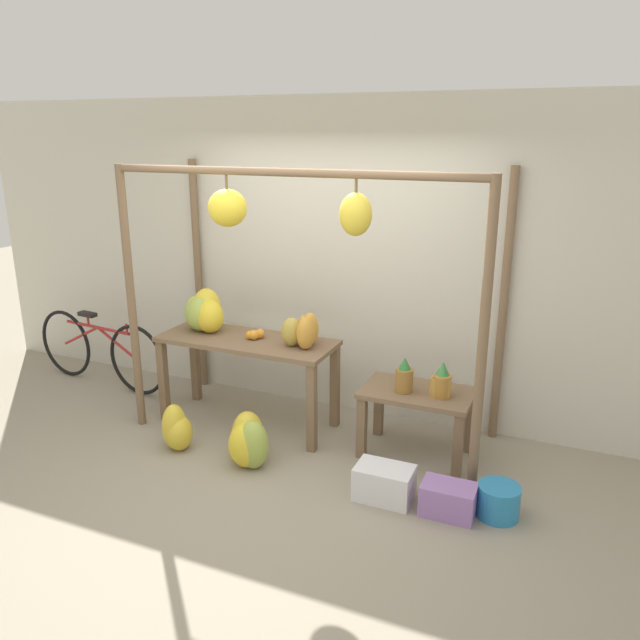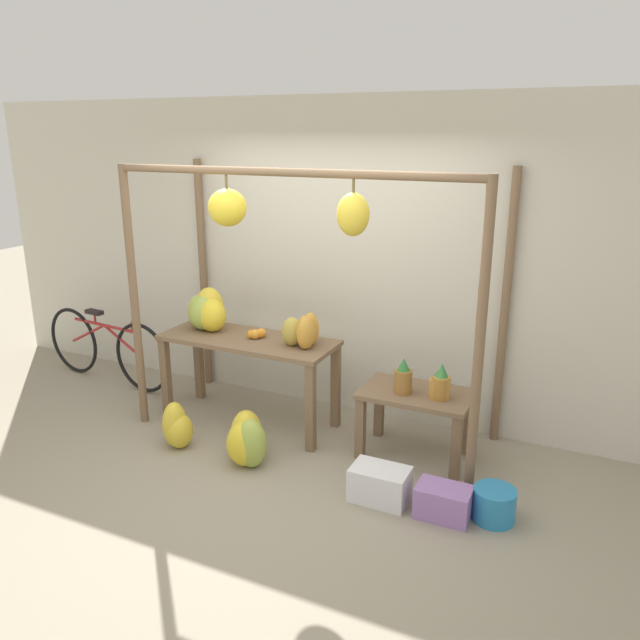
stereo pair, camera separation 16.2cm
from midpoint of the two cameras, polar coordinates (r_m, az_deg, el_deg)
name	(u,v)px [view 2 (the right image)]	position (r m, az deg, el deg)	size (l,w,h in m)	color
ground_plane	(254,486)	(4.76, -5.01, -14.89)	(20.00, 20.00, 0.00)	gray
shop_wall_back	(342,260)	(5.59, 2.88, 5.51)	(8.00, 0.08, 2.80)	beige
stall_awning	(295,256)	(4.81, -1.32, 5.89)	(2.98, 1.16, 2.25)	brown
display_table_main	(249,352)	(5.45, -5.70, -2.97)	(1.54, 0.59, 0.79)	brown
display_table_side	(416,406)	(5.01, 9.69, -7.73)	(0.86, 0.53, 0.55)	brown
banana_pile_on_table	(207,312)	(5.64, -9.51, 0.74)	(0.48, 0.41, 0.38)	yellow
orange_pile	(258,334)	(5.38, -4.87, -1.26)	(0.14, 0.14, 0.09)	orange
pineapple_cluster	(430,382)	(4.85, 10.93, -5.64)	(0.43, 0.16, 0.28)	#B27F38
banana_pile_ground_left	(177,427)	(5.29, -12.07, -9.59)	(0.25, 0.24, 0.39)	gold
banana_pile_ground_right	(247,440)	(4.97, -5.71, -10.87)	(0.43, 0.48, 0.40)	#9EB247
fruit_crate_white	(380,484)	(4.56, 6.54, -14.69)	(0.40, 0.26, 0.25)	silver
blue_bucket	(494,504)	(4.51, 16.68, -15.87)	(0.28, 0.28, 0.23)	teal
parked_bicycle	(106,347)	(6.74, -18.31, -2.40)	(1.73, 0.22, 0.75)	black
papaya_pile	(303,331)	(5.13, -0.69, -1.02)	(0.34, 0.31, 0.28)	#B2993D
fruit_crate_purple	(443,502)	(4.46, 12.28, -15.96)	(0.36, 0.23, 0.22)	#9970B7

